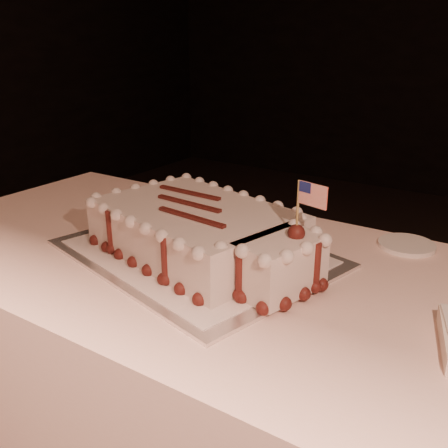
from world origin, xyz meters
The scene contains 4 objects.
cake_board centered at (-0.41, 0.60, 0.75)m, with size 0.61×0.45×0.01m, color silver.
doily centered at (-0.41, 0.60, 0.76)m, with size 0.54×0.41×0.00m, color white.
sheet_cake centered at (-0.38, 0.59, 0.81)m, with size 0.60×0.42×0.23m.
side_plate centered at (-0.01, 0.92, 0.76)m, with size 0.14×0.14×0.01m, color white.
Camera 1 is at (0.24, -0.26, 1.23)m, focal length 40.00 mm.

